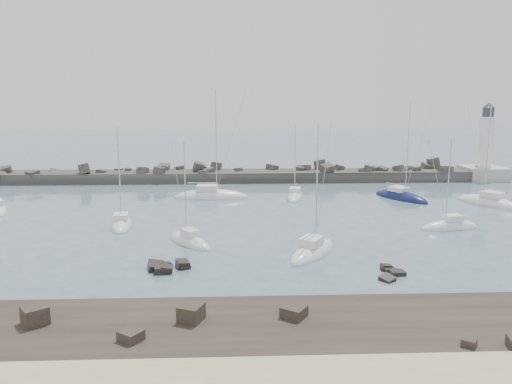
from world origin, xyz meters
TOP-DOWN VIEW (x-y plane):
  - ground at (0.00, 0.00)m, footprint 400.00×400.00m
  - rock_shelf at (0.02, -22.00)m, footprint 140.00×12.00m
  - rock_cluster_near at (-4.39, -9.01)m, footprint 4.01×2.75m
  - rock_cluster_far at (14.65, -10.73)m, footprint 2.66×4.05m
  - breakwater at (-7.19, 38.01)m, footprint 115.00×7.39m
  - lighthouse at (47.00, 38.00)m, footprint 7.00×7.00m
  - sailboat_3 at (-11.76, 6.51)m, footprint 3.65×8.07m
  - sailboat_4 at (-2.07, 22.50)m, footprint 11.06×3.74m
  - sailboat_5 at (-3.18, -0.95)m, footprint 5.83×7.02m
  - sailboat_6 at (10.43, 21.93)m, footprint 3.70×7.66m
  - sailboat_7 at (8.94, -5.09)m, footprint 6.64×8.56m
  - sailboat_8 at (26.07, 20.86)m, footprint 7.37×9.84m
  - sailboat_9 at (26.01, 3.56)m, footprint 7.27×3.34m
  - sailboat_10 at (36.97, 16.21)m, footprint 7.33×9.74m

SIDE VIEW (x-z plane):
  - rock_cluster_far at x=14.65m, z-range -0.56..0.54m
  - ground at x=0.00m, z-range 0.00..0.00m
  - rock_shelf at x=0.02m, z-range -1.01..1.05m
  - rock_cluster_near at x=-4.39m, z-range -0.70..0.92m
  - sailboat_3 at x=-11.76m, z-range -6.04..6.30m
  - sailboat_6 at x=10.43m, z-range -5.73..6.00m
  - sailboat_8 at x=26.07m, z-range -7.42..7.70m
  - sailboat_5 at x=-3.18m, z-range -5.51..5.80m
  - sailboat_9 at x=26.01m, z-range -5.50..5.80m
  - sailboat_7 at x=8.94m, z-range -6.58..6.88m
  - sailboat_4 at x=-2.07m, z-range -8.46..8.77m
  - sailboat_10 at x=36.97m, z-range -7.43..7.74m
  - breakwater at x=-7.19m, z-range -2.33..2.97m
  - lighthouse at x=47.00m, z-range -4.21..10.39m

